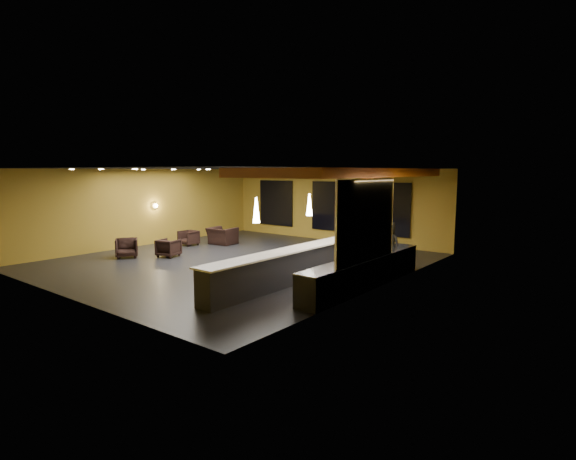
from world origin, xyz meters
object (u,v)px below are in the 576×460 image
Objects in this scene: pendant_1 at (309,205)px; armchair_c at (189,238)px; armchair_d at (222,236)px; bar_stool_4 at (317,253)px; armchair_b at (169,248)px; staff_b at (377,245)px; pendant_2 at (350,201)px; column at (370,214)px; bar_stool_3 at (291,256)px; pendant_0 at (256,210)px; bar_stool_0 at (202,280)px; armchair_a at (127,248)px; bar_stool_5 at (335,248)px; bar_stool_2 at (268,265)px; bar_stool_1 at (237,272)px; bar_counter at (300,264)px; staff_c at (389,245)px; prep_counter at (364,273)px; staff_a at (376,247)px.

pendant_1 is 8.41m from armchair_c.
pendant_1 is 7.82m from armchair_d.
armchair_d is 6.50m from bar_stool_4.
armchair_b is 3.52m from armchair_d.
staff_b is at bearing 173.43° from armchair_d.
bar_stool_4 is at bearing -122.33° from pendant_2.
column is 4.15m from bar_stool_3.
pendant_0 reaches higher than bar_stool_0.
bar_stool_5 is (6.83, 4.58, 0.11)m from armchair_a.
armchair_d is 7.52m from bar_stool_2.
pendant_1 is at bearing 69.77° from bar_stool_1.
bar_stool_2 is at bearing -133.79° from bar_counter.
staff_c is at bearing -42.67° from column.
bar_stool_4 is at bearing 161.57° from armchair_d.
pendant_0 reaches higher than bar_stool_1.
bar_counter is 10.09× the size of bar_stool_4.
armchair_b is at bearing -148.64° from bar_stool_5.
bar_stool_5 is at bearing -21.75° from armchair_a.
bar_stool_4 is at bearing -85.63° from bar_stool_5.
staff_b is 8.05m from armchair_d.
pendant_2 reaches higher than bar_stool_4.
bar_stool_3 is at bearing -111.43° from pendant_2.
bar_stool_0 reaches higher than armchair_b.
pendant_1 is 2.43m from bar_stool_4.
bar_stool_5 is at bearing 91.33° from bar_stool_2.
staff_c is at bearing 62.29° from pendant_1.
prep_counter is at bearing -51.34° from pendant_2.
pendant_1 is 3.46m from bar_stool_5.
pendant_2 is at bearing 79.78° from bar_stool_1.
armchair_c is (-10.00, 1.65, -0.08)m from prep_counter.
bar_stool_2 is (-1.79, -3.71, -0.26)m from staff_a.
staff_c reaches higher than staff_b.
armchair_b is (-6.44, -0.64, -1.99)m from pendant_1.
bar_counter is at bearing 77.89° from bar_stool_0.
armchair_c is (-9.10, -0.84, -0.42)m from staff_a.
staff_a is at bearing 30.83° from bar_stool_4.
staff_b reaches higher than armchair_b.
column reaches higher than bar_stool_1.
bar_stool_3 is at bearing -92.41° from bar_stool_5.
armchair_c is at bearing 168.37° from pendant_1.
armchair_b is 0.99× the size of bar_stool_4.
pendant_1 is 0.92× the size of bar_stool_1.
pendant_1 is 2.50m from pendant_2.
staff_a is 0.27m from staff_b.
pendant_0 reaches higher than bar_stool_3.
staff_b is 1.85× the size of bar_stool_0.
pendant_0 and pendant_1 have the same top height.
staff_a is at bearing 77.58° from pendant_0.
column is 1.95m from staff_b.
staff_a is 9.71m from armchair_a.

